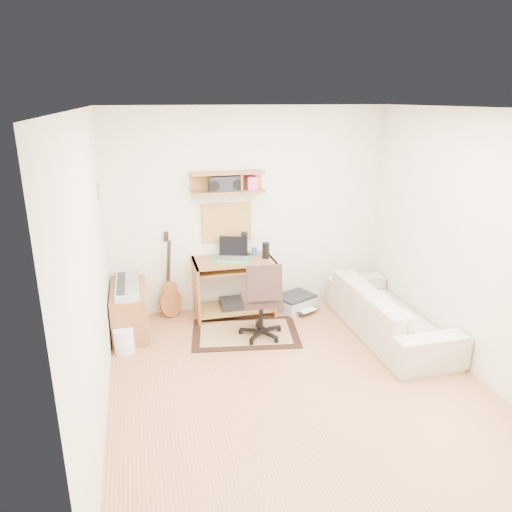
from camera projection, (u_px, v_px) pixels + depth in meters
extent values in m
cube|color=#B7784C|center=(297.00, 383.00, 4.77)|extent=(3.60, 4.00, 0.01)
cube|color=white|center=(305.00, 108.00, 3.96)|extent=(3.60, 4.00, 0.01)
cube|color=silver|center=(249.00, 211.00, 6.21)|extent=(3.60, 0.01, 2.60)
cube|color=silver|center=(91.00, 275.00, 3.95)|extent=(0.01, 4.00, 2.60)
cube|color=silver|center=(473.00, 244.00, 4.78)|extent=(0.01, 4.00, 2.60)
cube|color=#985C35|center=(228.00, 182.00, 5.90)|extent=(0.90, 0.25, 0.26)
cube|color=#A58652|center=(227.00, 222.00, 6.16)|extent=(0.64, 0.03, 0.49)
cube|color=#4C8CBF|center=(99.00, 192.00, 5.20)|extent=(0.02, 0.20, 0.15)
cylinder|color=black|center=(266.00, 250.00, 6.08)|extent=(0.09, 0.09, 0.21)
cylinder|color=#384FA9|center=(254.00, 251.00, 6.21)|extent=(0.07, 0.07, 0.10)
cube|color=black|center=(225.00, 184.00, 5.89)|extent=(0.39, 0.18, 0.20)
cube|color=tan|center=(245.00, 333.00, 5.77)|extent=(1.37, 1.03, 0.02)
cube|color=#985C35|center=(129.00, 310.00, 5.75)|extent=(0.40, 0.90, 0.55)
cube|color=#B2B5BA|center=(127.00, 286.00, 5.65)|extent=(0.26, 0.85, 0.07)
cylinder|color=white|center=(124.00, 341.00, 5.32)|extent=(0.23, 0.23, 0.26)
cube|color=#A5A8AA|center=(295.00, 303.00, 6.42)|extent=(0.60, 0.55, 0.19)
imported|color=#BFB097|center=(389.00, 303.00, 5.65)|extent=(0.58, 2.00, 0.78)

